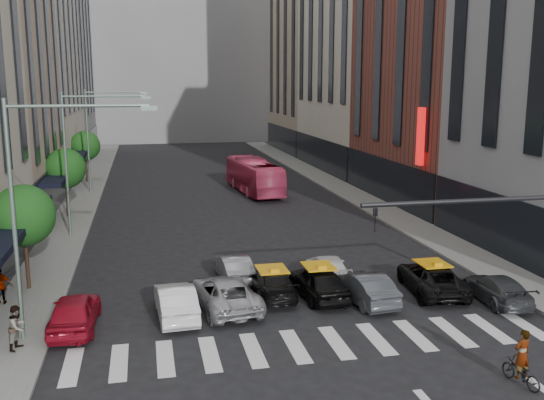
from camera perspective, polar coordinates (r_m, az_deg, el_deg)
ground at (r=22.22m, az=5.78°, el=-14.88°), size 160.00×160.00×0.00m
sidewalk_left at (r=50.21m, az=-17.77°, el=-0.56°), size 3.00×96.00×0.15m
sidewalk_right at (r=53.00m, az=7.78°, el=0.45°), size 3.00×96.00×0.15m
building_left_d at (r=84.86m, az=-19.87°, el=13.96°), size 8.00×18.00×30.00m
building_right_b at (r=51.65m, az=15.26°, el=14.31°), size 8.00×18.00×26.00m
building_right_d at (r=87.27m, az=3.57°, el=13.81°), size 8.00×18.00×28.00m
building_far at (r=104.52m, az=-8.86°, el=15.43°), size 30.00×10.00×36.00m
tree_near at (r=30.14m, az=-22.35°, el=-1.38°), size 2.88×2.88×4.95m
tree_mid at (r=45.74m, az=-18.88°, el=2.83°), size 2.88×2.88×4.95m
tree_far at (r=61.55m, az=-17.18°, el=4.89°), size 2.88×2.88×4.95m
streetlamp_near at (r=23.62m, az=-21.08°, el=1.06°), size 5.38×0.25×9.00m
streetlamp_mid at (r=39.37m, az=-17.54°, el=4.99°), size 5.38×0.25×9.00m
streetlamp_far at (r=55.26m, az=-16.02°, el=6.66°), size 5.38×0.25×9.00m
liberty_sign at (r=43.48m, az=13.81°, el=5.83°), size 0.30×0.70×4.00m
car_red at (r=25.66m, az=-18.09°, el=-9.95°), size 1.93×4.40×1.48m
car_white_front at (r=25.95m, az=-9.06°, el=-9.36°), size 1.77×4.41×1.43m
car_silver at (r=26.68m, az=-4.43°, el=-8.70°), size 2.95×5.29×1.40m
taxi_left at (r=28.03m, az=0.01°, el=-7.81°), size 1.86×4.43×1.28m
taxi_center at (r=27.88m, az=4.39°, el=-7.72°), size 2.12×4.50×1.49m
car_grey_mid at (r=27.64m, az=8.70°, el=-8.09°), size 1.93×4.38×1.40m
taxi_right at (r=29.52m, az=14.79°, el=-7.11°), size 2.94×5.24×1.38m
car_grey_curb at (r=29.15m, az=20.40°, el=-7.83°), size 2.01×4.36×1.23m
car_row2_left at (r=30.27m, az=-3.62°, el=-6.37°), size 1.64×4.05×1.31m
car_row2_right at (r=30.26m, az=5.29°, el=-6.43°), size 2.34×4.60×1.28m
bus at (r=53.93m, az=-1.70°, el=2.27°), size 3.58×10.99×3.01m
motorcycle at (r=21.96m, az=22.36°, el=-14.80°), size 0.87×1.69×0.85m
rider at (r=21.46m, az=22.60°, el=-11.78°), size 0.67×0.51×1.66m
pedestrian_near at (r=24.21m, az=-22.85°, el=-10.97°), size 0.87×0.97×1.65m
pedestrian_far at (r=29.13m, az=-24.19°, el=-7.36°), size 0.98×0.41×1.67m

